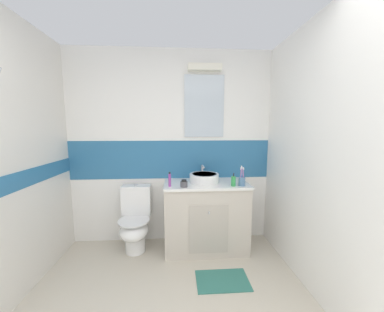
{
  "coord_description": "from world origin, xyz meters",
  "views": [
    {
      "loc": [
        0.09,
        -0.4,
        1.52
      ],
      "look_at": [
        0.25,
        1.95,
        1.2
      ],
      "focal_mm": 20.03,
      "sensor_mm": 36.0,
      "label": 1
    }
  ],
  "objects_px": {
    "sink_basin": "(204,177)",
    "hair_gel_jar": "(184,184)",
    "toothbrush_cup": "(242,181)",
    "toothpaste_tube_upright": "(170,180)",
    "soap_dispenser": "(233,181)",
    "toilet": "(135,221)"
  },
  "relations": [
    {
      "from": "sink_basin",
      "to": "soap_dispenser",
      "type": "xyz_separation_m",
      "value": [
        0.31,
        -0.21,
        0.0
      ]
    },
    {
      "from": "soap_dispenser",
      "to": "hair_gel_jar",
      "type": "height_order",
      "value": "soap_dispenser"
    },
    {
      "from": "toothbrush_cup",
      "to": "soap_dispenser",
      "type": "bearing_deg",
      "value": -178.71
    },
    {
      "from": "toothbrush_cup",
      "to": "soap_dispenser",
      "type": "distance_m",
      "value": 0.1
    },
    {
      "from": "toilet",
      "to": "soap_dispenser",
      "type": "distance_m",
      "value": 1.3
    },
    {
      "from": "sink_basin",
      "to": "hair_gel_jar",
      "type": "xyz_separation_m",
      "value": [
        -0.26,
        -0.22,
        -0.02
      ]
    },
    {
      "from": "sink_basin",
      "to": "soap_dispenser",
      "type": "height_order",
      "value": "sink_basin"
    },
    {
      "from": "toothbrush_cup",
      "to": "toilet",
      "type": "bearing_deg",
      "value": 171.33
    },
    {
      "from": "sink_basin",
      "to": "toilet",
      "type": "xyz_separation_m",
      "value": [
        -0.86,
        -0.02,
        -0.53
      ]
    },
    {
      "from": "toothbrush_cup",
      "to": "toothpaste_tube_upright",
      "type": "xyz_separation_m",
      "value": [
        -0.83,
        0.02,
        0.02
      ]
    },
    {
      "from": "hair_gel_jar",
      "to": "toothbrush_cup",
      "type": "bearing_deg",
      "value": 0.72
    },
    {
      "from": "toothbrush_cup",
      "to": "hair_gel_jar",
      "type": "bearing_deg",
      "value": -179.28
    },
    {
      "from": "toothbrush_cup",
      "to": "sink_basin",
      "type": "bearing_deg",
      "value": 152.82
    },
    {
      "from": "sink_basin",
      "to": "hair_gel_jar",
      "type": "relative_size",
      "value": 4.77
    },
    {
      "from": "toothbrush_cup",
      "to": "soap_dispenser",
      "type": "xyz_separation_m",
      "value": [
        -0.1,
        -0.0,
        -0.0
      ]
    },
    {
      "from": "toothpaste_tube_upright",
      "to": "hair_gel_jar",
      "type": "bearing_deg",
      "value": -10.69
    },
    {
      "from": "toilet",
      "to": "toothbrush_cup",
      "type": "xyz_separation_m",
      "value": [
        1.27,
        -0.19,
        0.54
      ]
    },
    {
      "from": "sink_basin",
      "to": "toilet",
      "type": "height_order",
      "value": "sink_basin"
    },
    {
      "from": "toilet",
      "to": "toothpaste_tube_upright",
      "type": "relative_size",
      "value": 4.77
    },
    {
      "from": "sink_basin",
      "to": "soap_dispenser",
      "type": "bearing_deg",
      "value": -34.41
    },
    {
      "from": "toothbrush_cup",
      "to": "hair_gel_jar",
      "type": "xyz_separation_m",
      "value": [
        -0.67,
        -0.01,
        -0.02
      ]
    },
    {
      "from": "hair_gel_jar",
      "to": "toothpaste_tube_upright",
      "type": "relative_size",
      "value": 0.51
    }
  ]
}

